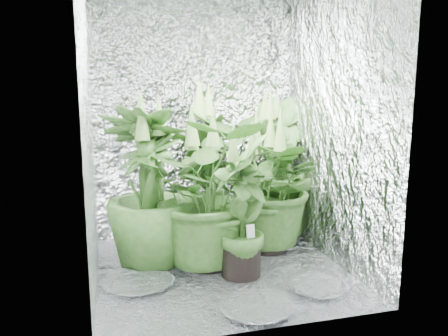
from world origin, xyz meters
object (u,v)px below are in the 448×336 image
plant_d (150,189)px  circulation_fan (275,219)px  plant_b (209,167)px  plant_e (268,185)px  plant_a (208,193)px  plant_c (278,168)px  plant_f (241,207)px

plant_d → circulation_fan: bearing=18.4°
plant_b → plant_e: size_ratio=1.20×
plant_d → circulation_fan: size_ratio=3.21×
plant_a → plant_c: bearing=35.2°
plant_b → plant_d: size_ratio=1.08×
plant_b → plant_e: 0.53m
plant_e → plant_f: size_ratio=1.06×
plant_a → plant_b: plant_b is taller
plant_d → plant_a: bearing=-14.3°
plant_a → plant_d: 0.39m
plant_c → plant_d: plant_c is taller
plant_b → plant_c: bearing=-7.8°
plant_d → plant_e: 0.88m
plant_b → circulation_fan: plant_b is taller
plant_a → plant_d: (-0.37, 0.09, 0.03)m
plant_f → circulation_fan: (0.49, 0.65, -0.30)m
plant_c → plant_e: 0.36m
plant_e → plant_f: plant_e is taller
plant_b → plant_e: bearing=-45.6°
plant_d → plant_f: (0.54, -0.30, -0.08)m
plant_e → plant_c: bearing=56.2°
plant_d → plant_b: bearing=42.8°
plant_e → plant_f: 0.52m
plant_a → plant_e: 0.54m
plant_b → plant_d: plant_b is taller
plant_c → plant_f: (-0.52, -0.70, -0.11)m
plant_b → plant_f: bearing=-87.5°
plant_c → plant_e: (-0.20, -0.29, -0.07)m
plant_d → plant_f: 0.63m
plant_e → circulation_fan: (0.16, 0.24, -0.34)m
circulation_fan → plant_c: bearing=70.8°
plant_a → plant_b: 0.59m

